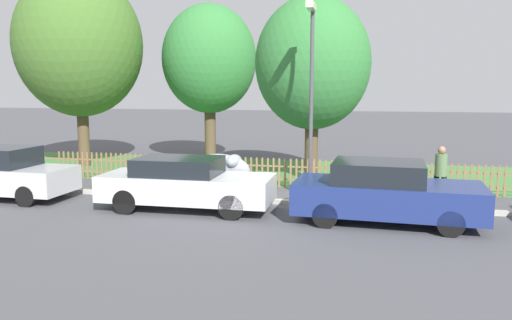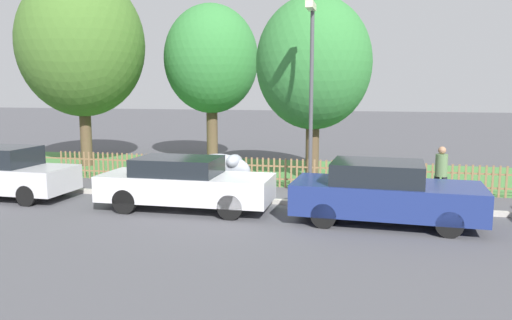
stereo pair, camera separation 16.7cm
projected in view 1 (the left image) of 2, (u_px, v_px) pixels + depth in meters
The scene contains 13 objects.
ground_plane at pixel (240, 202), 14.05m from camera, with size 120.00×120.00×0.00m, color #4C4C51.
kerb_stone at pixel (241, 200), 14.14m from camera, with size 39.66×0.20×0.12m, color #B2ADA3.
grass_strip at pixel (277, 171), 19.37m from camera, with size 39.66×6.16×0.01m, color #477F3D.
park_fence at pixel (260, 172), 16.35m from camera, with size 39.66×0.05×0.95m.
parked_car_black_saloon at pixel (6, 173), 14.44m from camera, with size 3.78×1.66×1.51m.
parked_car_navy_estate at pixel (185, 183), 13.10m from camera, with size 4.56×1.76×1.39m.
parked_car_red_compact at pixel (385, 192), 11.85m from camera, with size 4.43×2.00×1.47m.
covered_motorcycle at pixel (221, 169), 15.45m from camera, with size 2.08×0.82×1.19m.
tree_nearest_kerb at pixel (79, 45), 20.03m from camera, with size 5.03×5.03×7.83m.
tree_behind_motorcycle at pixel (209, 60), 21.21m from camera, with size 4.00×4.00×6.74m.
tree_mid_park at pixel (313, 64), 16.92m from camera, with size 3.92×3.92×6.29m.
pedestrian_near_fence at pixel (441, 171), 13.78m from camera, with size 0.46×0.46×1.61m.
street_lamp at pixel (311, 79), 13.82m from camera, with size 0.20×0.79×5.46m.
Camera 1 is at (3.57, -13.28, 3.17)m, focal length 35.00 mm.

